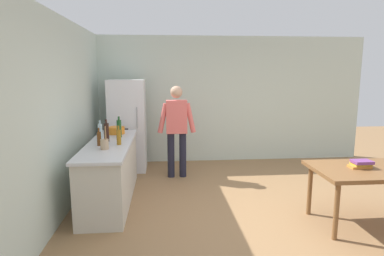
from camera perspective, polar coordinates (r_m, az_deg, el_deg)
ground_plane at (r=4.65m, az=10.57°, el=-15.14°), size 14.00×14.00×0.00m
wall_back at (r=7.18m, az=4.54°, el=4.97°), size 6.40×0.12×2.70m
wall_left at (r=4.53m, az=-23.21°, el=1.41°), size 0.12×5.60×2.70m
kitchen_counter at (r=5.15m, az=-14.03°, el=-7.41°), size 0.64×2.20×0.90m
refrigerator at (r=6.58m, az=-11.18°, el=0.43°), size 0.70×0.67×1.80m
person at (r=5.99m, az=-2.70°, el=0.45°), size 0.70×0.22×1.70m
dining_table at (r=4.73m, az=28.56°, el=-7.06°), size 1.40×0.90×0.75m
cooking_pot at (r=5.73m, az=-13.06°, el=-0.40°), size 0.40×0.28×0.12m
utensil_jar at (r=4.62m, az=-15.02°, el=-2.66°), size 0.11×0.11×0.32m
bottle_beer_brown at (r=4.86m, az=-15.92°, el=-1.77°), size 0.06×0.06×0.26m
bottle_wine_dark at (r=5.12m, az=-14.72°, el=-0.68°), size 0.08×0.08×0.34m
bottle_water_clear at (r=5.34m, az=-15.76°, el=-0.53°), size 0.07×0.07×0.30m
bottle_wine_green at (r=5.41m, az=-12.62°, el=-0.05°), size 0.08×0.08×0.34m
bottle_oil_amber at (r=4.85m, az=-12.67°, el=-1.53°), size 0.06×0.06×0.28m
book_stack at (r=4.66m, az=27.43°, el=-5.58°), size 0.27×0.19×0.10m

